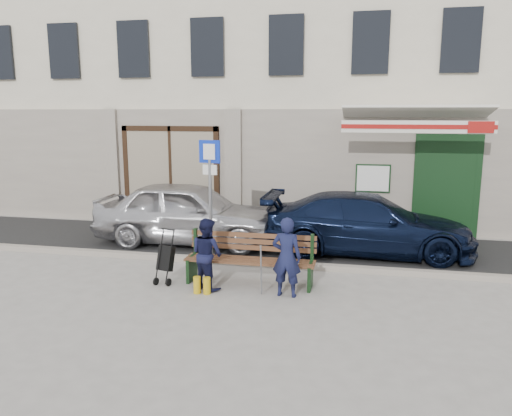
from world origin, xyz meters
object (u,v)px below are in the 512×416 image
(parking_sign, at_px, (210,181))
(bench, at_px, (247,260))
(car_silver, at_px, (189,212))
(car_navy, at_px, (368,224))
(woman, at_px, (207,254))
(stroller, at_px, (166,259))
(man, at_px, (287,257))

(parking_sign, relative_size, bench, 1.07)
(car_silver, xyz_separation_m, car_navy, (4.20, 0.01, -0.09))
(car_silver, distance_m, woman, 3.21)
(bench, relative_size, stroller, 2.40)
(bench, bearing_deg, car_silver, 128.67)
(car_navy, relative_size, man, 3.32)
(parking_sign, height_order, bench, parking_sign)
(man, bearing_deg, bench, -26.37)
(car_navy, xyz_separation_m, parking_sign, (-3.29, -1.17, 1.03))
(man, xyz_separation_m, woman, (-1.45, 0.09, -0.05))
(car_navy, relative_size, bench, 1.93)
(parking_sign, bearing_deg, man, -34.57)
(man, distance_m, woman, 1.45)
(car_silver, bearing_deg, car_navy, -91.06)
(car_navy, distance_m, stroller, 4.62)
(parking_sign, xyz_separation_m, stroller, (-0.39, -1.60, -1.26))
(car_silver, height_order, woman, car_silver)
(car_silver, xyz_separation_m, bench, (2.02, -2.53, -0.30))
(parking_sign, relative_size, stroller, 2.56)
(bench, height_order, woman, woman)
(man, bearing_deg, car_silver, -42.57)
(woman, bearing_deg, stroller, 22.80)
(stroller, bearing_deg, car_navy, 52.48)
(bench, bearing_deg, stroller, -170.96)
(parking_sign, xyz_separation_m, woman, (0.46, -1.74, -1.06))
(woman, bearing_deg, parking_sign, -43.20)
(bench, bearing_deg, man, -30.56)
(woman, relative_size, stroller, 1.29)
(car_silver, bearing_deg, man, -137.97)
(car_navy, distance_m, parking_sign, 3.64)
(car_navy, relative_size, stroller, 4.64)
(car_silver, relative_size, man, 3.20)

